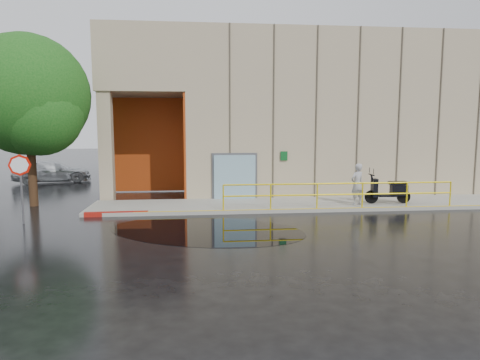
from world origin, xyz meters
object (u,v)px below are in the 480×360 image
object	(u,v)px
stop_sign	(20,173)
car_c	(52,172)
red_curb	(116,214)
person	(357,184)
scooter	(389,183)
tree_near	(31,100)

from	to	relation	value
stop_sign	car_c	distance (m)	12.49
red_curb	person	bearing A→B (deg)	3.85
scooter	stop_sign	distance (m)	14.51
car_c	person	bearing A→B (deg)	-137.83
red_curb	car_c	xyz separation A→B (m)	(-5.91, 11.08, 0.58)
car_c	tree_near	distance (m)	9.64
red_curb	car_c	size ratio (longest dim) A/B	0.52
person	stop_sign	world-z (taller)	stop_sign
person	car_c	world-z (taller)	person
stop_sign	tree_near	xyz separation A→B (m)	(-0.80, 3.54, 2.77)
person	car_c	distance (m)	18.88
person	car_c	xyz separation A→B (m)	(-15.75, 10.42, -0.36)
car_c	red_curb	bearing A→B (deg)	-166.25
stop_sign	car_c	world-z (taller)	stop_sign
stop_sign	scooter	bearing A→B (deg)	11.33
red_curb	tree_near	world-z (taller)	tree_near
scooter	red_curb	xyz separation A→B (m)	(-11.32, -0.87, -0.94)
stop_sign	car_c	size ratio (longest dim) A/B	0.53
tree_near	car_c	bearing A→B (deg)	103.60
person	scooter	xyz separation A→B (m)	(1.49, 0.21, -0.00)
red_curb	stop_sign	bearing A→B (deg)	-161.39
red_curb	tree_near	size ratio (longest dim) A/B	0.33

